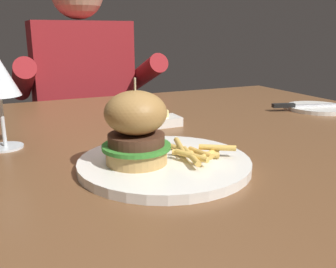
{
  "coord_description": "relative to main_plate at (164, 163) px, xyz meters",
  "views": [
    {
      "loc": [
        -0.32,
        -0.68,
        0.94
      ],
      "look_at": [
        -0.07,
        -0.16,
        0.78
      ],
      "focal_mm": 40.0,
      "sensor_mm": 36.0,
      "label": 1
    }
  ],
  "objects": [
    {
      "name": "dining_table",
      "position": [
        0.09,
        0.19,
        -0.09
      ],
      "size": [
        1.23,
        0.97,
        0.74
      ],
      "color": "brown",
      "rests_on": "ground"
    },
    {
      "name": "main_plate",
      "position": [
        0.0,
        0.0,
        0.0
      ],
      "size": [
        0.26,
        0.26,
        0.01
      ],
      "primitive_type": "cylinder",
      "color": "white",
      "rests_on": "dining_table"
    },
    {
      "name": "burger_sandwich",
      "position": [
        -0.04,
        0.0,
        0.06
      ],
      "size": [
        0.1,
        0.1,
        0.13
      ],
      "color": "tan",
      "rests_on": "main_plate"
    },
    {
      "name": "fries_pile",
      "position": [
        0.05,
        -0.01,
        0.02
      ],
      "size": [
        0.09,
        0.13,
        0.02
      ],
      "color": "#E0B251",
      "rests_on": "main_plate"
    },
    {
      "name": "bread_plate",
      "position": [
        0.55,
        0.23,
        -0.0
      ],
      "size": [
        0.16,
        0.16,
        0.01
      ],
      "primitive_type": "cylinder",
      "color": "white",
      "rests_on": "dining_table"
    },
    {
      "name": "table_knife",
      "position": [
        0.51,
        0.24,
        0.01
      ],
      "size": [
        0.19,
        0.07,
        0.01
      ],
      "color": "silver",
      "rests_on": "bread_plate"
    },
    {
      "name": "butter_dish",
      "position": [
        0.1,
        0.25,
        0.0
      ],
      "size": [
        0.08,
        0.06,
        0.04
      ],
      "color": "white",
      "rests_on": "dining_table"
    },
    {
      "name": "diner_person",
      "position": [
        0.09,
        0.95,
        -0.18
      ],
      "size": [
        0.51,
        0.36,
        1.18
      ],
      "color": "#282833",
      "rests_on": "ground"
    }
  ]
}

